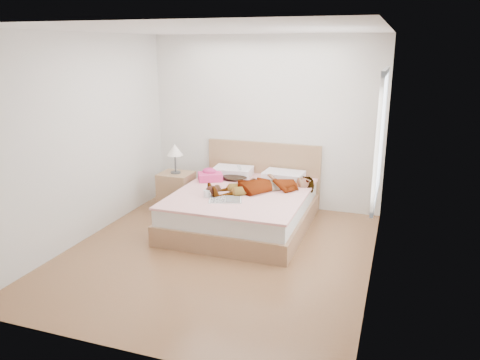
{
  "coord_description": "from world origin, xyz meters",
  "views": [
    {
      "loc": [
        1.96,
        -4.84,
        2.44
      ],
      "look_at": [
        0.0,
        0.85,
        0.7
      ],
      "focal_mm": 35.0,
      "sensor_mm": 36.0,
      "label": 1
    }
  ],
  "objects": [
    {
      "name": "towel",
      "position": [
        -0.63,
        1.32,
        0.58
      ],
      "size": [
        0.44,
        0.41,
        0.18
      ],
      "color": "#F84373",
      "rests_on": "bed"
    },
    {
      "name": "woman",
      "position": [
        0.26,
        1.11,
        0.62
      ],
      "size": [
        1.59,
        1.38,
        0.21
      ],
      "primitive_type": "imported",
      "rotation": [
        0.0,
        0.0,
        -0.94
      ],
      "color": "silver",
      "rests_on": "bed"
    },
    {
      "name": "coffee_mug",
      "position": [
        -0.36,
        0.56,
        0.56
      ],
      "size": [
        0.13,
        0.11,
        0.1
      ],
      "color": "silver",
      "rests_on": "bed"
    },
    {
      "name": "room_shell",
      "position": [
        1.77,
        0.3,
        1.5
      ],
      "size": [
        4.0,
        4.0,
        4.0
      ],
      "color": "white",
      "rests_on": "ground"
    },
    {
      "name": "hair",
      "position": [
        -0.31,
        1.56,
        0.55
      ],
      "size": [
        0.47,
        0.56,
        0.08
      ],
      "primitive_type": "ellipsoid",
      "rotation": [
        0.0,
        0.0,
        0.11
      ],
      "color": "black",
      "rests_on": "bed"
    },
    {
      "name": "phone",
      "position": [
        -0.24,
        1.51,
        0.69
      ],
      "size": [
        0.09,
        0.1,
        0.05
      ],
      "primitive_type": "cube",
      "rotation": [
        0.44,
        0.0,
        0.64
      ],
      "color": "silver",
      "rests_on": "bed"
    },
    {
      "name": "plush_toy",
      "position": [
        -0.32,
        0.66,
        0.58
      ],
      "size": [
        0.22,
        0.27,
        0.13
      ],
      "color": "black",
      "rests_on": "bed"
    },
    {
      "name": "magazine",
      "position": [
        -0.08,
        0.52,
        0.52
      ],
      "size": [
        0.49,
        0.4,
        0.02
      ],
      "color": "white",
      "rests_on": "bed"
    },
    {
      "name": "nightstand",
      "position": [
        -1.17,
        1.27,
        0.34
      ],
      "size": [
        0.48,
        0.43,
        1.03
      ],
      "color": "brown",
      "rests_on": "ground"
    },
    {
      "name": "bed",
      "position": [
        0.0,
        1.04,
        0.28
      ],
      "size": [
        1.8,
        2.08,
        1.0
      ],
      "color": "brown",
      "rests_on": "ground"
    },
    {
      "name": "ground",
      "position": [
        0.0,
        0.0,
        0.0
      ],
      "size": [
        4.0,
        4.0,
        0.0
      ],
      "primitive_type": "plane",
      "color": "#4D2918",
      "rests_on": "ground"
    }
  ]
}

